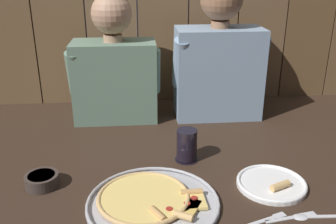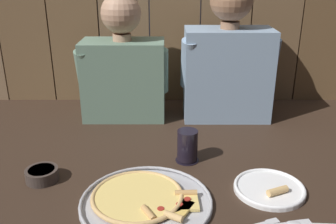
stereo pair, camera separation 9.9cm
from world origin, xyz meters
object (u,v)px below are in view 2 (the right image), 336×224
pizza_tray (143,200)px  drinking_glass (186,146)px  dipping_bowl (41,174)px  diner_right (227,56)px  dinner_plate (269,188)px  diner_left (122,63)px

pizza_tray → drinking_glass: size_ratio=3.37×
pizza_tray → dipping_bowl: dipping_bowl is taller
diner_right → dinner_plate: bearing=-85.0°
pizza_tray → diner_left: bearing=100.6°
pizza_tray → dinner_plate: dinner_plate is taller
dinner_plate → diner_right: (-0.05, 0.61, 0.27)m
drinking_glass → diner_left: (-0.27, 0.42, 0.19)m
dinner_plate → diner_left: (-0.51, 0.61, 0.24)m
dipping_bowl → diner_left: 0.63m
dinner_plate → drinking_glass: bearing=142.0°
pizza_tray → dinner_plate: size_ratio=1.78×
pizza_tray → diner_right: size_ratio=0.63×
dinner_plate → diner_right: diner_right is taller
diner_right → pizza_tray: bearing=-116.4°
diner_left → drinking_glass: bearing=-57.6°
diner_left → dinner_plate: bearing=-50.0°
pizza_tray → diner_left: size_ratio=0.71×
drinking_glass → diner_left: 0.53m
diner_left → diner_right: diner_right is taller
dipping_bowl → diner_left: bearing=68.7°
drinking_glass → pizza_tray: bearing=-118.9°
drinking_glass → dipping_bowl: 0.50m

